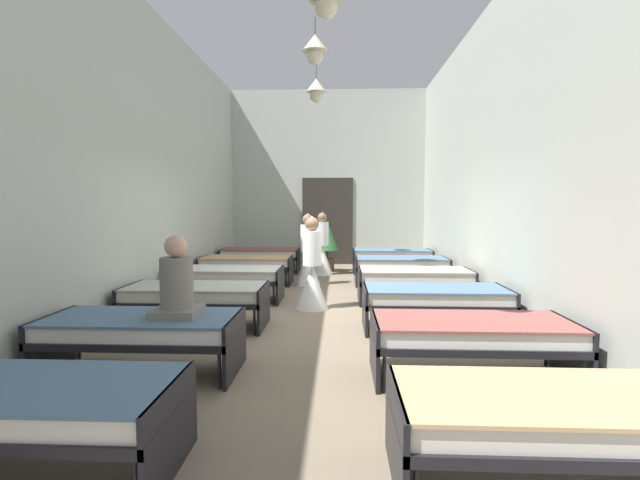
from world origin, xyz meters
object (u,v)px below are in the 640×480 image
bed_left_row_0 (23,404)px  bed_right_row_2 (435,297)px  bed_right_row_3 (414,277)px  bed_right_row_5 (392,255)px  bed_left_row_1 (142,329)px  nurse_mid_aisle (312,276)px  bed_right_row_4 (401,264)px  nurse_near_aisle (322,253)px  bed_left_row_4 (247,263)px  bed_left_row_5 (261,254)px  bed_left_row_2 (196,295)px  bed_right_row_1 (472,333)px  nurse_far_aisle (308,260)px  bed_right_row_0 (556,415)px  potted_plant (327,240)px  patient_seated_primary (177,286)px  bed_left_row_3 (227,276)px

bed_left_row_0 → bed_right_row_2: bearing=45.6°
bed_right_row_3 → bed_right_row_5: 3.30m
bed_left_row_1 → nurse_mid_aisle: size_ratio=1.28×
bed_right_row_4 → bed_right_row_5: 1.65m
bed_right_row_2 → nurse_near_aisle: 4.85m
bed_right_row_2 → bed_left_row_4: 4.61m
bed_right_row_2 → bed_left_row_5: bearing=123.1°
bed_left_row_0 → bed_left_row_2: bearing=90.0°
bed_right_row_1 → bed_left_row_2: size_ratio=1.00×
nurse_mid_aisle → nurse_far_aisle: size_ratio=1.00×
bed_left_row_2 → bed_left_row_4: (0.00, 3.30, 0.00)m
nurse_far_aisle → bed_right_row_2: bearing=125.1°
nurse_near_aisle → nurse_far_aisle: size_ratio=1.00×
bed_right_row_5 → nurse_far_aisle: (-1.93, -1.73, 0.09)m
bed_right_row_0 → bed_left_row_2: size_ratio=1.00×
nurse_mid_aisle → bed_right_row_3: bearing=-97.0°
bed_left_row_1 → bed_right_row_5: (3.23, 6.59, 0.00)m
bed_left_row_0 → bed_right_row_2: (3.23, 3.30, 0.00)m
bed_right_row_1 → bed_right_row_5: (0.00, 6.59, 0.00)m
bed_right_row_4 → bed_left_row_4: bearing=180.0°
bed_left_row_1 → bed_right_row_3: (3.23, 3.30, 0.00)m
bed_right_row_2 → bed_left_row_1: bearing=-152.9°
nurse_near_aisle → potted_plant: nurse_near_aisle is taller
bed_right_row_1 → bed_left_row_5: bearing=116.1°
bed_left_row_1 → bed_left_row_5: size_ratio=1.00×
nurse_mid_aisle → patient_seated_primary: 3.00m
bed_left_row_4 → bed_left_row_5: 1.65m
bed_left_row_4 → bed_right_row_0: bearing=-63.9°
bed_right_row_0 → bed_left_row_3: same height
bed_right_row_1 → patient_seated_primary: 2.91m
bed_left_row_4 → bed_right_row_2: bearing=-45.6°
bed_left_row_4 → bed_right_row_1: bearing=-56.9°
bed_left_row_0 → bed_left_row_2: same height
nurse_near_aisle → nurse_far_aisle: 1.36m
bed_right_row_4 → patient_seated_primary: size_ratio=2.37×
bed_left_row_5 → potted_plant: 1.68m
bed_right_row_0 → bed_left_row_4: (-3.23, 6.59, 0.00)m
nurse_near_aisle → bed_left_row_2: bearing=-131.5°
bed_left_row_2 → bed_left_row_4: size_ratio=1.00×
bed_left_row_2 → bed_right_row_3: 3.62m
bed_right_row_1 → nurse_near_aisle: bearing=105.2°
bed_right_row_3 → bed_right_row_4: bearing=90.0°
bed_left_row_2 → patient_seated_primary: (0.35, -1.62, 0.43)m
patient_seated_primary → bed_left_row_0: bearing=-101.8°
bed_left_row_2 → bed_left_row_3: 1.65m
bed_right_row_1 → nurse_near_aisle: (-1.69, 6.20, 0.09)m
bed_left_row_0 → potted_plant: size_ratio=1.49×
bed_right_row_2 → nurse_mid_aisle: bearing=146.7°
bed_left_row_2 → nurse_near_aisle: nurse_near_aisle is taller
bed_right_row_0 → bed_right_row_5: 8.24m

